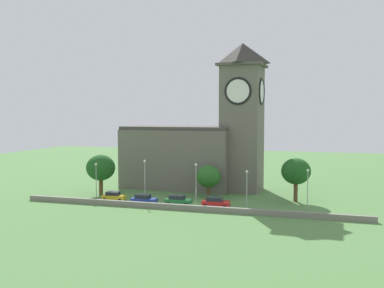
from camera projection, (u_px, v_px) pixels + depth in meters
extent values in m
plane|color=#517F42|center=(214.00, 190.00, 89.59)|extent=(200.00, 200.00, 0.00)
cube|color=#666056|center=(180.00, 158.00, 92.89)|extent=(23.42, 13.12, 12.20)
cube|color=#47433C|center=(180.00, 128.00, 92.46)|extent=(23.38, 12.15, 0.70)
cube|color=#666056|center=(242.00, 129.00, 88.09)|extent=(7.94, 7.94, 24.84)
cube|color=#4F4B43|center=(243.00, 66.00, 87.23)|extent=(9.21, 9.21, 0.50)
pyramid|color=#38352F|center=(243.00, 54.00, 87.07)|extent=(8.33, 8.33, 4.18)
cylinder|color=white|center=(238.00, 91.00, 83.94)|extent=(4.87, 0.34, 4.87)
torus|color=black|center=(238.00, 91.00, 83.94)|extent=(5.32, 0.67, 5.30)
cylinder|color=white|center=(262.00, 92.00, 86.32)|extent=(0.34, 4.87, 4.87)
torus|color=black|center=(262.00, 92.00, 86.32)|extent=(0.67, 5.32, 5.30)
cube|color=gray|center=(184.00, 207.00, 70.58)|extent=(57.80, 0.70, 0.90)
cube|color=gold|center=(114.00, 197.00, 78.15)|extent=(4.22, 2.06, 0.76)
cube|color=#1E232B|center=(113.00, 193.00, 78.14)|extent=(2.41, 1.70, 0.60)
cylinder|color=black|center=(123.00, 199.00, 78.73)|extent=(0.63, 0.36, 0.61)
cylinder|color=black|center=(120.00, 200.00, 77.05)|extent=(0.63, 0.36, 0.61)
cylinder|color=black|center=(109.00, 198.00, 79.29)|extent=(0.63, 0.36, 0.61)
cylinder|color=black|center=(105.00, 200.00, 77.61)|extent=(0.63, 0.36, 0.61)
cube|color=#233D9E|center=(144.00, 200.00, 75.05)|extent=(4.35, 1.88, 0.79)
cube|color=#1E232B|center=(143.00, 196.00, 75.06)|extent=(2.44, 1.65, 0.63)
cylinder|color=black|center=(154.00, 202.00, 75.55)|extent=(0.64, 0.34, 0.63)
cylinder|color=black|center=(150.00, 204.00, 73.77)|extent=(0.64, 0.34, 0.63)
cylinder|color=black|center=(138.00, 201.00, 76.39)|extent=(0.64, 0.34, 0.63)
cylinder|color=black|center=(134.00, 203.00, 74.60)|extent=(0.64, 0.34, 0.63)
cube|color=#1E6B38|center=(179.00, 201.00, 74.38)|extent=(4.53, 2.05, 0.80)
cube|color=#1E232B|center=(177.00, 197.00, 74.38)|extent=(2.56, 1.76, 0.63)
cylinder|color=black|center=(189.00, 203.00, 74.94)|extent=(0.65, 0.36, 0.64)
cylinder|color=black|center=(186.00, 205.00, 73.09)|extent=(0.65, 0.36, 0.64)
cylinder|color=black|center=(172.00, 202.00, 75.71)|extent=(0.65, 0.36, 0.64)
cylinder|color=black|center=(168.00, 204.00, 73.87)|extent=(0.65, 0.36, 0.64)
cube|color=red|center=(216.00, 203.00, 72.39)|extent=(4.63, 1.93, 0.83)
cube|color=#1E232B|center=(215.00, 199.00, 72.39)|extent=(2.61, 1.65, 0.66)
cylinder|color=black|center=(226.00, 205.00, 72.88)|extent=(0.67, 0.34, 0.66)
cylinder|color=black|center=(224.00, 207.00, 71.17)|extent=(0.67, 0.34, 0.66)
cylinder|color=black|center=(208.00, 204.00, 73.66)|extent=(0.67, 0.34, 0.66)
cylinder|color=black|center=(206.00, 206.00, 71.95)|extent=(0.67, 0.34, 0.66)
cylinder|color=#9EA0A5|center=(96.00, 182.00, 80.59)|extent=(0.14, 0.14, 6.02)
sphere|color=#F4EFCC|center=(96.00, 164.00, 80.37)|extent=(0.44, 0.44, 0.44)
cylinder|color=#9EA0A5|center=(145.00, 182.00, 77.43)|extent=(0.14, 0.14, 6.97)
sphere|color=#F4EFCC|center=(145.00, 161.00, 77.18)|extent=(0.44, 0.44, 0.44)
cylinder|color=#9EA0A5|center=(196.00, 185.00, 75.95)|extent=(0.14, 0.14, 6.45)
sphere|color=#F4EFCC|center=(196.00, 165.00, 75.71)|extent=(0.44, 0.44, 0.44)
cylinder|color=#9EA0A5|center=(247.00, 191.00, 71.82)|extent=(0.14, 0.14, 5.85)
sphere|color=#F4EFCC|center=(247.00, 172.00, 71.60)|extent=(0.44, 0.44, 0.44)
cylinder|color=#9EA0A5|center=(308.00, 191.00, 70.46)|extent=(0.14, 0.14, 6.22)
sphere|color=#F4EFCC|center=(308.00, 170.00, 70.23)|extent=(0.44, 0.44, 0.44)
cylinder|color=brown|center=(296.00, 192.00, 77.45)|extent=(0.72, 0.72, 3.48)
ellipsoid|color=#1E511E|center=(296.00, 171.00, 77.21)|extent=(5.14, 5.14, 4.63)
cylinder|color=brown|center=(101.00, 186.00, 84.24)|extent=(0.77, 0.77, 3.15)
ellipsoid|color=#1E511E|center=(101.00, 168.00, 84.00)|extent=(5.50, 5.50, 4.95)
cylinder|color=brown|center=(208.00, 191.00, 81.47)|extent=(0.63, 0.63, 2.23)
ellipsoid|color=#286023|center=(208.00, 176.00, 81.28)|extent=(4.53, 4.53, 4.08)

